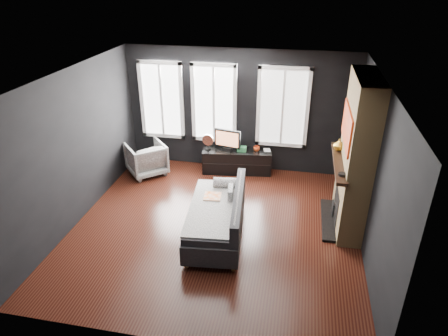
% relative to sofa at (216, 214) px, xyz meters
% --- Properties ---
extents(floor, '(5.00, 5.00, 0.00)m').
position_rel_sofa_xyz_m(floor, '(-0.07, 0.22, -0.42)').
color(floor, black).
rests_on(floor, ground).
extents(ceiling, '(5.00, 5.00, 0.00)m').
position_rel_sofa_xyz_m(ceiling, '(-0.07, 0.22, 2.28)').
color(ceiling, white).
rests_on(ceiling, ground).
extents(wall_back, '(5.00, 0.02, 2.70)m').
position_rel_sofa_xyz_m(wall_back, '(-0.07, 2.72, 0.93)').
color(wall_back, black).
rests_on(wall_back, ground).
extents(wall_left, '(0.02, 5.00, 2.70)m').
position_rel_sofa_xyz_m(wall_left, '(-2.57, 0.22, 0.93)').
color(wall_left, black).
rests_on(wall_left, ground).
extents(wall_right, '(0.02, 5.00, 2.70)m').
position_rel_sofa_xyz_m(wall_right, '(2.43, 0.22, 0.93)').
color(wall_right, black).
rests_on(wall_right, ground).
extents(windows, '(4.00, 0.16, 1.76)m').
position_rel_sofa_xyz_m(windows, '(-0.52, 2.68, 1.96)').
color(windows, white).
rests_on(windows, wall_back).
extents(fireplace, '(0.70, 1.62, 2.70)m').
position_rel_sofa_xyz_m(fireplace, '(2.23, 0.82, 0.93)').
color(fireplace, '#93724C').
rests_on(fireplace, floor).
extents(sofa, '(1.17, 2.05, 0.84)m').
position_rel_sofa_xyz_m(sofa, '(0.00, 0.00, 0.00)').
color(sofa, '#242427').
rests_on(sofa, floor).
extents(stripe_pillow, '(0.12, 0.34, 0.34)m').
position_rel_sofa_xyz_m(stripe_pillow, '(0.18, 0.34, 0.19)').
color(stripe_pillow, gray).
rests_on(stripe_pillow, sofa).
extents(armchair, '(1.05, 1.05, 0.79)m').
position_rel_sofa_xyz_m(armchair, '(-2.02, 1.98, -0.03)').
color(armchair, silver).
rests_on(armchair, floor).
extents(media_console, '(1.57, 0.67, 0.52)m').
position_rel_sofa_xyz_m(media_console, '(-0.05, 2.46, -0.16)').
color(media_console, black).
rests_on(media_console, floor).
extents(monitor, '(0.62, 0.25, 0.54)m').
position_rel_sofa_xyz_m(monitor, '(-0.26, 2.43, 0.37)').
color(monitor, black).
rests_on(monitor, media_console).
extents(desk_fan, '(0.30, 0.30, 0.37)m').
position_rel_sofa_xyz_m(desk_fan, '(-0.69, 2.38, 0.29)').
color(desk_fan, '#9C9C9C').
rests_on(desk_fan, media_console).
extents(mug, '(0.15, 0.12, 0.14)m').
position_rel_sofa_xyz_m(mug, '(0.38, 2.50, 0.17)').
color(mug, '#CA441A').
rests_on(mug, media_console).
extents(book, '(0.15, 0.04, 0.20)m').
position_rel_sofa_xyz_m(book, '(0.53, 2.56, 0.20)').
color(book, '#BFAD93').
rests_on(book, media_console).
extents(storage_box, '(0.21, 0.14, 0.11)m').
position_rel_sofa_xyz_m(storage_box, '(0.06, 2.42, 0.16)').
color(storage_box, '#266A3B').
rests_on(storage_box, media_console).
extents(mantel_vase, '(0.27, 0.28, 0.21)m').
position_rel_sofa_xyz_m(mantel_vase, '(1.98, 1.27, 0.91)').
color(mantel_vase, gold).
rests_on(mantel_vase, fireplace).
extents(mantel_clock, '(0.15, 0.15, 0.04)m').
position_rel_sofa_xyz_m(mantel_clock, '(1.98, 0.27, 0.83)').
color(mantel_clock, black).
rests_on(mantel_clock, fireplace).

